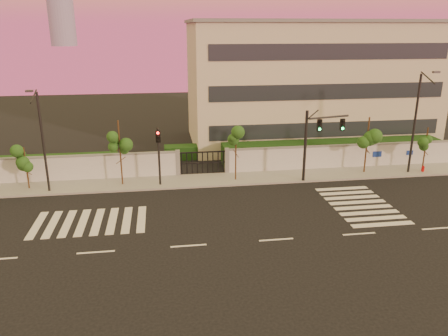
# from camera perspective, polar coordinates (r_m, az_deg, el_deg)

# --- Properties ---
(ground) EXTENTS (120.00, 120.00, 0.00)m
(ground) POSITION_cam_1_polar(r_m,az_deg,el_deg) (25.39, 6.83, -9.29)
(ground) COLOR black
(ground) RESTS_ON ground
(sidewalk) EXTENTS (60.00, 3.00, 0.15)m
(sidewalk) POSITION_cam_1_polar(r_m,az_deg,el_deg) (34.78, 2.38, -1.36)
(sidewalk) COLOR gray
(sidewalk) RESTS_ON ground
(perimeter_wall) EXTENTS (60.00, 0.36, 2.20)m
(perimeter_wall) POSITION_cam_1_polar(r_m,az_deg,el_deg) (35.89, 2.12, 0.93)
(perimeter_wall) COLOR #B7BABF
(perimeter_wall) RESTS_ON ground
(hedge_row) EXTENTS (41.00, 4.25, 1.80)m
(hedge_row) POSITION_cam_1_polar(r_m,az_deg,el_deg) (38.73, 2.93, 1.81)
(hedge_row) COLOR black
(hedge_row) RESTS_ON ground
(institutional_building) EXTENTS (24.40, 12.40, 12.25)m
(institutional_building) POSITION_cam_1_polar(r_m,az_deg,el_deg) (46.61, 10.92, 10.96)
(institutional_building) COLOR beige
(institutional_building) RESTS_ON ground
(road_markings) EXTENTS (57.00, 7.62, 0.02)m
(road_markings) POSITION_cam_1_polar(r_m,az_deg,el_deg) (28.37, 1.76, -6.10)
(road_markings) COLOR silver
(road_markings) RESTS_ON ground
(street_tree_b) EXTENTS (1.31, 1.04, 3.28)m
(street_tree_b) POSITION_cam_1_polar(r_m,az_deg,el_deg) (34.91, -24.51, 1.10)
(street_tree_b) COLOR #382314
(street_tree_b) RESTS_ON ground
(street_tree_c) EXTENTS (1.42, 1.13, 5.08)m
(street_tree_c) POSITION_cam_1_polar(r_m,az_deg,el_deg) (33.17, -13.49, 3.80)
(street_tree_c) COLOR #382314
(street_tree_c) RESTS_ON ground
(street_tree_d) EXTENTS (1.34, 1.07, 4.30)m
(street_tree_d) POSITION_cam_1_polar(r_m,az_deg,el_deg) (33.45, 1.59, 3.40)
(street_tree_d) COLOR #382314
(street_tree_d) RESTS_ON ground
(street_tree_e) EXTENTS (1.52, 1.21, 4.74)m
(street_tree_e) POSITION_cam_1_polar(r_m,az_deg,el_deg) (37.06, 18.32, 4.44)
(street_tree_e) COLOR #382314
(street_tree_e) RESTS_ON ground
(street_tree_f) EXTENTS (1.39, 1.10, 3.84)m
(street_tree_f) POSITION_cam_1_polar(r_m,az_deg,el_deg) (39.20, 24.94, 3.38)
(street_tree_f) COLOR #382314
(street_tree_f) RESTS_ON ground
(traffic_signal_main) EXTENTS (3.54, 0.90, 5.64)m
(traffic_signal_main) POSITION_cam_1_polar(r_m,az_deg,el_deg) (33.93, 11.77, 3.93)
(traffic_signal_main) COLOR black
(traffic_signal_main) RESTS_ON ground
(traffic_signal_secondary) EXTENTS (0.35, 0.34, 4.51)m
(traffic_signal_secondary) POSITION_cam_1_polar(r_m,az_deg,el_deg) (32.75, -8.53, 2.34)
(traffic_signal_secondary) COLOR black
(traffic_signal_secondary) RESTS_ON ground
(streetlight_west) EXTENTS (0.46, 1.85, 7.70)m
(streetlight_west) POSITION_cam_1_polar(r_m,az_deg,el_deg) (33.19, -22.69, 3.66)
(streetlight_west) COLOR black
(streetlight_west) RESTS_ON ground
(streetlight_east) EXTENTS (0.51, 2.05, 8.51)m
(streetlight_east) POSITION_cam_1_polar(r_m,az_deg,el_deg) (37.95, 23.84, 5.84)
(streetlight_east) COLOR black
(streetlight_east) RESTS_ON ground
(fire_hydrant) EXTENTS (0.26, 0.25, 0.67)m
(fire_hydrant) POSITION_cam_1_polar(r_m,az_deg,el_deg) (39.66, 24.54, -0.17)
(fire_hydrant) COLOR #AE0B0B
(fire_hydrant) RESTS_ON ground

